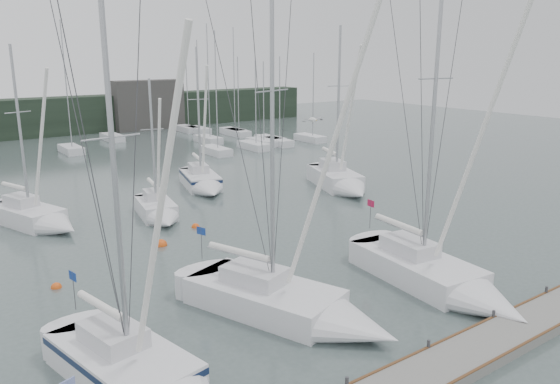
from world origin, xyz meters
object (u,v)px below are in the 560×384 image
(sailboat_mid_d, at_px, (204,183))
(buoy_a, at_px, (161,245))
(sailboat_near_right, at_px, (447,282))
(sailboat_mid_b, at_px, (40,219))
(sailboat_mid_c, at_px, (159,213))
(buoy_b, at_px, (196,227))
(sailboat_mid_e, at_px, (342,183))
(buoy_c, at_px, (56,288))
(sailboat_near_center, at_px, (305,310))
(sailboat_near_left, at_px, (149,382))

(sailboat_mid_d, relative_size, buoy_a, 16.96)
(sailboat_near_right, xyz_separation_m, sailboat_mid_d, (0.19, 23.98, 0.01))
(sailboat_mid_b, xyz_separation_m, sailboat_mid_c, (6.82, -2.87, -0.04))
(buoy_b, bearing_deg, sailboat_mid_c, 113.35)
(sailboat_near_right, xyz_separation_m, sailboat_mid_b, (-12.86, 21.37, -0.02))
(sailboat_mid_b, height_order, sailboat_mid_e, sailboat_mid_e)
(sailboat_mid_d, distance_m, sailboat_mid_e, 11.17)
(sailboat_mid_d, height_order, buoy_c, sailboat_mid_d)
(sailboat_near_center, xyz_separation_m, sailboat_near_right, (6.98, -1.68, 0.02))
(sailboat_near_left, xyz_separation_m, sailboat_mid_b, (1.33, 20.78, -0.02))
(sailboat_mid_b, distance_m, buoy_a, 8.99)
(sailboat_mid_c, bearing_deg, buoy_c, -128.52)
(sailboat_mid_d, xyz_separation_m, buoy_a, (-8.18, -10.15, -0.58))
(buoy_a, bearing_deg, sailboat_near_center, -85.19)
(sailboat_mid_c, bearing_deg, sailboat_near_left, -103.77)
(buoy_c, bearing_deg, sailboat_near_left, -88.65)
(buoy_a, bearing_deg, buoy_b, 30.35)
(sailboat_near_right, height_order, buoy_b, sailboat_near_right)
(buoy_b, bearing_deg, sailboat_mid_e, 7.03)
(sailboat_near_left, bearing_deg, buoy_c, 79.89)
(sailboat_mid_b, bearing_deg, sailboat_near_left, -113.30)
(sailboat_mid_c, height_order, buoy_c, sailboat_mid_c)
(sailboat_near_left, relative_size, buoy_c, 28.25)
(buoy_b, height_order, buoy_c, buoy_b)
(sailboat_mid_e, xyz_separation_m, buoy_c, (-23.67, -6.17, -0.64))
(sailboat_mid_e, bearing_deg, buoy_c, -146.08)
(sailboat_near_right, bearing_deg, sailboat_mid_e, 67.61)
(sailboat_near_right, relative_size, buoy_c, 32.88)
(sailboat_near_left, bearing_deg, buoy_b, 46.73)
(sailboat_near_right, height_order, sailboat_mid_e, sailboat_near_right)
(sailboat_mid_c, bearing_deg, buoy_b, -55.94)
(sailboat_mid_e, relative_size, buoy_a, 19.31)
(sailboat_mid_d, bearing_deg, sailboat_near_center, -92.67)
(sailboat_near_left, relative_size, sailboat_mid_d, 1.17)
(sailboat_mid_e, relative_size, buoy_b, 26.56)
(sailboat_near_left, height_order, sailboat_near_right, sailboat_near_right)
(sailboat_near_left, relative_size, buoy_a, 19.80)
(sailboat_near_center, bearing_deg, buoy_a, 74.78)
(sailboat_near_center, bearing_deg, sailboat_near_right, -33.56)
(sailboat_mid_e, relative_size, buoy_c, 27.54)
(sailboat_mid_b, distance_m, buoy_b, 9.86)
(sailboat_mid_d, bearing_deg, buoy_a, -113.74)
(sailboat_near_center, height_order, buoy_a, sailboat_near_center)
(sailboat_near_left, distance_m, buoy_a, 14.63)
(sailboat_mid_d, xyz_separation_m, sailboat_mid_e, (9.03, -6.56, 0.06))
(sailboat_mid_d, relative_size, buoy_c, 24.19)
(sailboat_near_center, xyz_separation_m, buoy_c, (-7.47, 9.57, -0.55))
(sailboat_near_center, xyz_separation_m, sailboat_mid_b, (-5.89, 19.69, 0.01))
(buoy_c, bearing_deg, sailboat_mid_b, 81.13)
(buoy_a, distance_m, buoy_b, 3.67)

